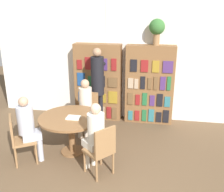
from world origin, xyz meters
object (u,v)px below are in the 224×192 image
at_px(bookshelf_right, 150,85).
at_px(flower_vase, 157,28).
at_px(seated_reader_right, 95,133).
at_px(chair_left_side, 88,110).
at_px(librarian_standing, 98,80).
at_px(chair_near_camera, 19,137).
at_px(seated_reader_left, 85,104).
at_px(chair_far_side, 101,149).
at_px(bookshelf_left, 98,82).
at_px(seated_reader_back, 28,125).
at_px(reading_table, 71,123).

distance_m(bookshelf_right, flower_vase, 1.29).
distance_m(flower_vase, seated_reader_right, 2.80).
bearing_deg(flower_vase, seated_reader_right, -111.85).
height_order(chair_left_side, librarian_standing, librarian_standing).
xyz_separation_m(chair_near_camera, seated_reader_left, (0.85, 1.23, 0.21)).
relative_size(chair_near_camera, chair_far_side, 1.00).
xyz_separation_m(chair_near_camera, librarian_standing, (1.02, 1.69, 0.62)).
distance_m(bookshelf_left, flower_vase, 1.85).
distance_m(flower_vase, seated_reader_left, 2.26).
bearing_deg(seated_reader_back, bookshelf_right, 104.90).
bearing_deg(chair_left_side, bookshelf_left, -89.47).
distance_m(chair_left_side, seated_reader_back, 1.51).
xyz_separation_m(reading_table, chair_far_side, (0.71, -0.60, -0.12)).
distance_m(bookshelf_right, chair_left_side, 1.56).
distance_m(seated_reader_left, librarian_standing, 0.64).
distance_m(bookshelf_left, seated_reader_back, 2.24).
bearing_deg(bookshelf_left, reading_table, -94.18).
xyz_separation_m(chair_far_side, seated_reader_back, (-1.35, 0.21, 0.20)).
relative_size(flower_vase, librarian_standing, 0.31).
distance_m(chair_far_side, seated_reader_right, 0.27).
bearing_deg(chair_far_side, seated_reader_left, 66.10).
height_order(chair_left_side, seated_reader_left, seated_reader_left).
distance_m(bookshelf_right, seated_reader_back, 2.90).
relative_size(seated_reader_left, seated_reader_right, 1.00).
relative_size(seated_reader_back, librarian_standing, 0.67).
height_order(bookshelf_right, chair_left_side, bookshelf_right).
bearing_deg(librarian_standing, chair_far_side, -75.24).
bearing_deg(librarian_standing, reading_table, -100.83).
relative_size(flower_vase, chair_left_side, 0.64).
distance_m(reading_table, seated_reader_back, 0.75).
bearing_deg(seated_reader_left, flower_vase, -140.94).
height_order(chair_far_side, seated_reader_left, seated_reader_left).
bearing_deg(reading_table, seated_reader_left, 85.58).
bearing_deg(librarian_standing, seated_reader_right, -78.62).
height_order(chair_far_side, seated_reader_right, seated_reader_right).
relative_size(reading_table, chair_near_camera, 1.34).
distance_m(reading_table, librarian_standing, 1.32).
bearing_deg(bookshelf_left, bookshelf_right, -0.01).
bearing_deg(chair_near_camera, seated_reader_left, 113.90).
xyz_separation_m(chair_far_side, seated_reader_left, (-0.65, 1.35, 0.21)).
bearing_deg(librarian_standing, seated_reader_back, -118.56).
relative_size(bookshelf_left, librarian_standing, 1.01).
height_order(chair_left_side, seated_reader_right, seated_reader_right).
height_order(flower_vase, chair_far_side, flower_vase).
distance_m(chair_far_side, seated_reader_left, 1.51).
relative_size(bookshelf_right, chair_far_side, 2.08).
xyz_separation_m(reading_table, chair_near_camera, (-0.79, -0.49, -0.12)).
height_order(seated_reader_right, librarian_standing, librarian_standing).
xyz_separation_m(bookshelf_right, chair_left_side, (-1.28, -0.78, -0.42)).
bearing_deg(reading_table, seated_reader_right, -40.42).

